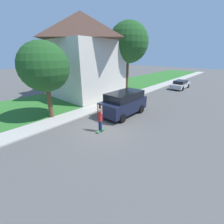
% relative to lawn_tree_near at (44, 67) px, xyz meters
% --- Properties ---
extents(ground_plane, '(120.00, 120.00, 0.00)m').
position_rel_lawn_tree_near_xyz_m(ground_plane, '(4.56, 1.40, -4.11)').
color(ground_plane, '#54514F').
extents(lawn, '(10.00, 80.00, 0.08)m').
position_rel_lawn_tree_near_xyz_m(lawn, '(-3.44, 7.40, -4.07)').
color(lawn, '#2D6B28').
rests_on(lawn, ground_plane).
extents(sidewalk, '(1.80, 80.00, 0.10)m').
position_rel_lawn_tree_near_xyz_m(sidewalk, '(0.96, 7.40, -4.06)').
color(sidewalk, '#ADA89E').
rests_on(sidewalk, ground_plane).
extents(house, '(8.85, 7.90, 9.47)m').
position_rel_lawn_tree_near_xyz_m(house, '(-4.01, 6.84, 0.92)').
color(house, beige).
rests_on(house, lawn).
extents(lawn_tree_near, '(3.72, 3.72, 5.92)m').
position_rel_lawn_tree_near_xyz_m(lawn_tree_near, '(0.00, 0.00, 0.00)').
color(lawn_tree_near, brown).
rests_on(lawn_tree_near, lawn).
extents(lawn_tree_far, '(4.93, 4.93, 8.76)m').
position_rel_lawn_tree_near_xyz_m(lawn_tree_far, '(-0.43, 11.23, 2.24)').
color(lawn_tree_far, brown).
rests_on(lawn_tree_far, lawn).
extents(suv_parked, '(2.15, 4.47, 2.02)m').
position_rel_lawn_tree_near_xyz_m(suv_parked, '(4.08, 4.61, -3.03)').
color(suv_parked, black).
rests_on(suv_parked, ground_plane).
extents(car_down_street, '(1.84, 4.56, 1.26)m').
position_rel_lawn_tree_near_xyz_m(car_down_street, '(4.11, 19.19, -3.50)').
color(car_down_street, '#B7B7BC').
rests_on(car_down_street, ground_plane).
extents(skateboarder, '(0.41, 0.22, 1.90)m').
position_rel_lawn_tree_near_xyz_m(skateboarder, '(4.81, 1.00, -3.13)').
color(skateboarder, navy).
rests_on(skateboarder, ground_plane).
extents(skateboard, '(0.22, 0.80, 0.10)m').
position_rel_lawn_tree_near_xyz_m(skateboard, '(4.82, 1.01, -4.03)').
color(skateboard, '#337F3D').
rests_on(skateboard, ground_plane).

